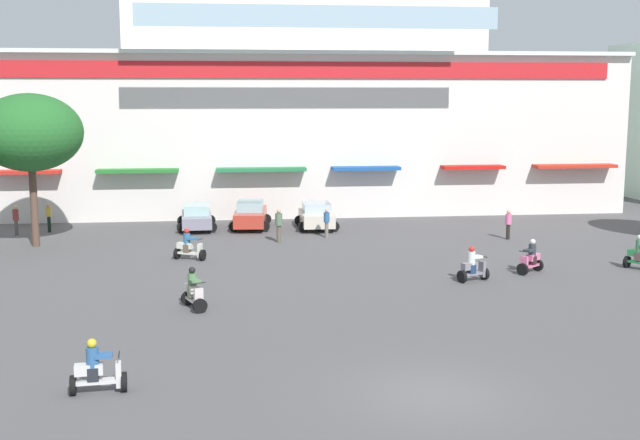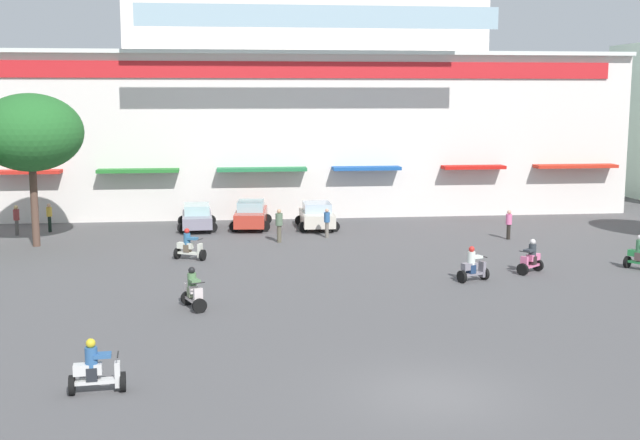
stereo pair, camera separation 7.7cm
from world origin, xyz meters
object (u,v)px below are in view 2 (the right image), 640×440
object	(u,v)px
scooter_rider_3	(96,371)
scooter_rider_6	(473,267)
plaza_tree_0	(30,133)
scooter_rider_2	(193,292)
scooter_rider_4	(531,259)
parked_car_1	(251,214)
scooter_rider_7	(189,247)
parked_car_2	(317,216)
pedestrian_0	(279,223)
pedestrian_3	(509,223)
parked_car_0	(197,217)
pedestrian_4	(16,218)
pedestrian_2	(327,221)
pedestrian_1	(49,216)

from	to	relation	value
scooter_rider_3	scooter_rider_6	distance (m)	17.50
plaza_tree_0	scooter_rider_2	size ratio (longest dim) A/B	5.04
scooter_rider_4	plaza_tree_0	bearing A→B (deg)	158.58
parked_car_1	scooter_rider_7	size ratio (longest dim) A/B	2.93
parked_car_1	parked_car_2	size ratio (longest dim) A/B	1.18
parked_car_1	scooter_rider_3	distance (m)	26.24
pedestrian_0	pedestrian_3	bearing A→B (deg)	-2.29
parked_car_0	parked_car_1	size ratio (longest dim) A/B	0.96
scooter_rider_2	pedestrian_4	bearing A→B (deg)	121.55
parked_car_2	pedestrian_2	distance (m)	3.02
parked_car_1	pedestrian_4	bearing A→B (deg)	-175.72
plaza_tree_0	pedestrian_3	world-z (taller)	plaza_tree_0
plaza_tree_0	pedestrian_2	size ratio (longest dim) A/B	4.90
scooter_rider_7	pedestrian_1	bearing A→B (deg)	133.31
scooter_rider_6	scooter_rider_7	bearing A→B (deg)	153.83
parked_car_1	pedestrian_3	world-z (taller)	pedestrian_3
plaza_tree_0	parked_car_1	bearing A→B (deg)	22.06
scooter_rider_2	scooter_rider_7	bearing A→B (deg)	93.48
scooter_rider_7	pedestrian_0	bearing A→B (deg)	41.70
parked_car_0	scooter_rider_2	distance (m)	17.60
plaza_tree_0	scooter_rider_6	bearing A→B (deg)	-27.21
scooter_rider_4	scooter_rider_7	xyz separation A→B (m)	(-14.82, 4.58, -0.00)
scooter_rider_3	pedestrian_2	size ratio (longest dim) A/B	0.93
scooter_rider_2	scooter_rider_6	distance (m)	11.71
plaza_tree_0	pedestrian_0	size ratio (longest dim) A/B	4.38
scooter_rider_6	parked_car_2	bearing A→B (deg)	109.55
scooter_rider_4	pedestrian_2	bearing A→B (deg)	128.47
parked_car_0	scooter_rider_2	size ratio (longest dim) A/B	2.82
parked_car_1	pedestrian_4	size ratio (longest dim) A/B	2.73
parked_car_1	scooter_rider_4	bearing A→B (deg)	-48.95
plaza_tree_0	pedestrian_2	bearing A→B (deg)	2.94
pedestrian_0	parked_car_2	bearing A→B (deg)	59.47
scooter_rider_3	pedestrian_2	bearing A→B (deg)	68.40
scooter_rider_2	pedestrian_0	world-z (taller)	pedestrian_0
pedestrian_0	pedestrian_2	size ratio (longest dim) A/B	1.12
parked_car_0	scooter_rider_6	distance (m)	18.74
scooter_rider_7	scooter_rider_3	bearing A→B (deg)	-95.47
scooter_rider_3	pedestrian_2	xyz separation A→B (m)	(8.75, 22.09, 0.30)
scooter_rider_2	pedestrian_1	xyz separation A→B (m)	(-8.67, 17.49, 0.30)
scooter_rider_6	scooter_rider_2	bearing A→B (deg)	-164.97
pedestrian_0	pedestrian_4	distance (m)	14.71
parked_car_1	pedestrian_0	xyz separation A→B (m)	(1.32, -4.84, 0.21)
parked_car_1	parked_car_0	bearing A→B (deg)	-178.41
scooter_rider_6	pedestrian_3	xyz separation A→B (m)	(4.83, 9.31, 0.30)
plaza_tree_0	scooter_rider_6	xyz separation A→B (m)	(19.76, -10.16, -5.15)
scooter_rider_3	scooter_rider_6	bearing A→B (deg)	39.63
scooter_rider_2	pedestrian_1	world-z (taller)	pedestrian_1
scooter_rider_3	pedestrian_1	xyz separation A→B (m)	(-6.51, 25.61, 0.33)
pedestrian_4	scooter_rider_4	bearing A→B (deg)	-26.87
parked_car_0	scooter_rider_4	distance (m)	19.88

